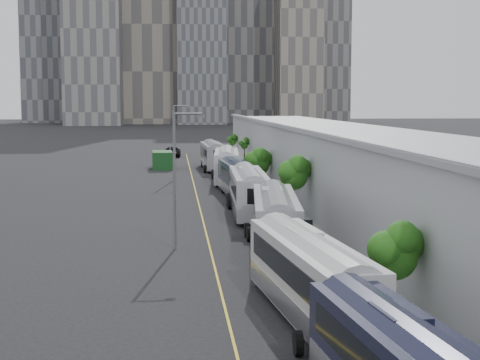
{
  "coord_description": "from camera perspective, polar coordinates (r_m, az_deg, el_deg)",
  "views": [
    {
      "loc": [
        -3.79,
        2.4,
        9.49
      ],
      "look_at": [
        1.67,
        62.5,
        3.0
      ],
      "focal_mm": 55.0,
      "sensor_mm": 36.0,
      "label": 1
    }
  ],
  "objects": [
    {
      "name": "sidewalk",
      "position": [
        54.95,
        8.37,
        -3.81
      ],
      "size": [
        10.0,
        170.0,
        0.12
      ],
      "primitive_type": "cube",
      "color": "gray",
      "rests_on": "ground"
    },
    {
      "name": "lane_line",
      "position": [
        53.5,
        -2.66,
        -4.08
      ],
      "size": [
        0.12,
        160.0,
        0.02
      ],
      "primitive_type": "cube",
      "color": "gold",
      "rests_on": "ground"
    },
    {
      "name": "depot",
      "position": [
        55.54,
        12.43,
        -0.18
      ],
      "size": [
        12.45,
        160.4,
        7.2
      ],
      "color": "gray",
      "rests_on": "ground"
    },
    {
      "name": "skyline",
      "position": [
        324.42,
        -5.14,
        13.43
      ],
      "size": [
        145.0,
        64.0,
        120.0
      ],
      "color": "slate",
      "rests_on": "ground"
    },
    {
      "name": "bus_2",
      "position": [
        32.42,
        5.42,
        -8.02
      ],
      "size": [
        3.86,
        12.95,
        3.73
      ],
      "rotation": [
        0.0,
        0.0,
        0.1
      ],
      "color": "silver",
      "rests_on": "ground"
    },
    {
      "name": "bus_3",
      "position": [
        46.63,
        2.75,
        -3.57
      ],
      "size": [
        3.98,
        13.4,
        3.86
      ],
      "rotation": [
        0.0,
        0.0,
        -0.1
      ],
      "color": "gray",
      "rests_on": "ground"
    },
    {
      "name": "bus_4",
      "position": [
        61.33,
        0.67,
        -1.21
      ],
      "size": [
        3.17,
        13.42,
        3.9
      ],
      "rotation": [
        0.0,
        0.0,
        -0.04
      ],
      "color": "#A9AAB3",
      "rests_on": "ground"
    },
    {
      "name": "bus_5",
      "position": [
        73.04,
        -0.18,
        -0.12
      ],
      "size": [
        3.19,
        12.55,
        3.63
      ],
      "rotation": [
        0.0,
        0.0,
        0.05
      ],
      "color": "#161F32",
      "rests_on": "ground"
    },
    {
      "name": "bus_6",
      "position": [
        86.24,
        -1.05,
        0.94
      ],
      "size": [
        3.75,
        13.74,
        3.97
      ],
      "rotation": [
        0.0,
        0.0,
        -0.08
      ],
      "color": "silver",
      "rests_on": "ground"
    },
    {
      "name": "bus_7",
      "position": [
        102.59,
        -2.12,
        1.74
      ],
      "size": [
        3.08,
        13.34,
        3.88
      ],
      "rotation": [
        0.0,
        0.0,
        0.03
      ],
      "color": "gray",
      "rests_on": "ground"
    },
    {
      "name": "tree_1",
      "position": [
        32.8,
        11.86,
        -5.28
      ],
      "size": [
        2.12,
        2.12,
        4.15
      ],
      "color": "black",
      "rests_on": "ground"
    },
    {
      "name": "tree_2",
      "position": [
        58.13,
        4.2,
        0.65
      ],
      "size": [
        2.25,
        2.25,
        5.09
      ],
      "color": "black",
      "rests_on": "ground"
    },
    {
      "name": "tree_3",
      "position": [
        81.21,
        1.34,
        1.54
      ],
      "size": [
        2.74,
        2.74,
        4.37
      ],
      "color": "black",
      "rests_on": "ground"
    },
    {
      "name": "tree_4",
      "position": [
        104.76,
        0.34,
        2.69
      ],
      "size": [
        1.03,
        1.03,
        3.85
      ],
      "color": "black",
      "rests_on": "ground"
    },
    {
      "name": "tree_5",
      "position": [
        124.02,
        -0.59,
        3.06
      ],
      "size": [
        1.3,
        1.3,
        3.54
      ],
      "color": "black",
      "rests_on": "ground"
    },
    {
      "name": "street_lamp_near",
      "position": [
        46.96,
        -4.88,
        0.74
      ],
      "size": [
        2.04,
        0.22,
        8.8
      ],
      "color": "#59595E",
      "rests_on": "ground"
    },
    {
      "name": "street_lamp_far",
      "position": [
        88.65,
        -5.03,
        3.35
      ],
      "size": [
        2.04,
        0.22,
        9.05
      ],
      "color": "#59595E",
      "rests_on": "ground"
    },
    {
      "name": "shipping_container",
      "position": [
        104.3,
        -6.05,
        1.56
      ],
      "size": [
        2.96,
        6.01,
        2.45
      ],
      "primitive_type": "cube",
      "rotation": [
        0.0,
        0.0,
        0.04
      ],
      "color": "#113816",
      "rests_on": "ground"
    },
    {
      "name": "suv",
      "position": [
        125.99,
        -5.3,
        2.17
      ],
      "size": [
        3.03,
        6.18,
        1.69
      ],
      "primitive_type": "imported",
      "rotation": [
        0.0,
        0.0,
        -0.04
      ],
      "color": "black",
      "rests_on": "ground"
    }
  ]
}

